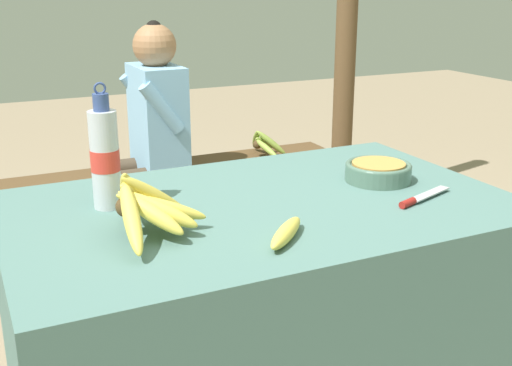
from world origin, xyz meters
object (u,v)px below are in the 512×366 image
(banana_bunch_ripe, at_px, (145,204))
(support_post_far, at_px, (347,11))
(serving_bowl, at_px, (378,171))
(seated_vendor, at_px, (149,125))
(water_bottle, at_px, (105,158))
(wooden_bench, at_px, (165,180))
(loose_banana_front, at_px, (286,233))
(knife, at_px, (418,199))
(banana_bunch_green, at_px, (264,143))

(banana_bunch_ripe, height_order, support_post_far, support_post_far)
(serving_bowl, height_order, seated_vendor, seated_vendor)
(support_post_far, bearing_deg, serving_bowl, -119.87)
(seated_vendor, relative_size, support_post_far, 0.50)
(water_bottle, xyz_separation_m, wooden_bench, (0.56, 1.31, -0.51))
(water_bottle, relative_size, loose_banana_front, 2.02)
(wooden_bench, bearing_deg, serving_bowl, -81.44)
(wooden_bench, bearing_deg, knife, -83.04)
(knife, distance_m, seated_vendor, 1.63)
(banana_bunch_ripe, xyz_separation_m, wooden_bench, (0.52, 1.53, -0.45))
(water_bottle, height_order, support_post_far, support_post_far)
(water_bottle, distance_m, banana_bunch_green, 1.76)
(loose_banana_front, height_order, support_post_far, support_post_far)
(wooden_bench, distance_m, seated_vendor, 0.30)
(loose_banana_front, xyz_separation_m, knife, (0.44, 0.08, -0.01))
(knife, bearing_deg, wooden_bench, 77.69)
(banana_bunch_ripe, bearing_deg, serving_bowl, 7.68)
(wooden_bench, bearing_deg, banana_bunch_green, 0.20)
(knife, bearing_deg, loose_banana_front, 170.96)
(banana_bunch_ripe, distance_m, wooden_bench, 1.68)
(water_bottle, relative_size, seated_vendor, 0.29)
(banana_bunch_ripe, bearing_deg, water_bottle, 100.65)
(banana_bunch_ripe, height_order, loose_banana_front, banana_bunch_ripe)
(wooden_bench, distance_m, support_post_far, 1.39)
(banana_bunch_ripe, bearing_deg, support_post_far, 45.90)
(wooden_bench, bearing_deg, seated_vendor, -156.63)
(banana_bunch_green, bearing_deg, banana_bunch_ripe, -124.70)
(wooden_bench, distance_m, banana_bunch_green, 0.56)
(serving_bowl, relative_size, support_post_far, 0.09)
(banana_bunch_green, bearing_deg, serving_bowl, -102.86)
(serving_bowl, bearing_deg, support_post_far, 60.13)
(serving_bowl, xyz_separation_m, support_post_far, (0.93, 1.61, 0.36))
(loose_banana_front, relative_size, banana_bunch_green, 0.53)
(knife, distance_m, wooden_bench, 1.69)
(serving_bowl, height_order, banana_bunch_green, serving_bowl)
(support_post_far, bearing_deg, water_bottle, -138.62)
(serving_bowl, distance_m, knife, 0.20)
(serving_bowl, distance_m, loose_banana_front, 0.54)
(wooden_bench, xyz_separation_m, seated_vendor, (-0.07, -0.03, 0.29))
(water_bottle, height_order, banana_bunch_green, water_bottle)
(banana_bunch_green, bearing_deg, loose_banana_front, -114.59)
(support_post_far, bearing_deg, seated_vendor, -169.92)
(water_bottle, relative_size, wooden_bench, 0.18)
(loose_banana_front, xyz_separation_m, wooden_bench, (0.24, 1.71, -0.40))
(knife, height_order, seated_vendor, seated_vendor)
(seated_vendor, bearing_deg, water_bottle, 68.89)
(banana_bunch_ripe, relative_size, support_post_far, 0.16)
(knife, xyz_separation_m, support_post_far, (0.94, 1.82, 0.39))
(banana_bunch_green, bearing_deg, wooden_bench, -179.80)
(serving_bowl, bearing_deg, water_bottle, 171.47)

